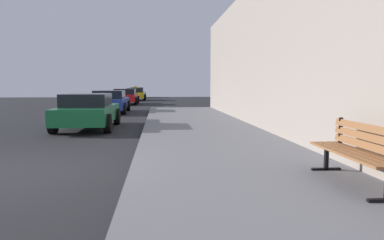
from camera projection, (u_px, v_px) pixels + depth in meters
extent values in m
plane|color=#232326|center=(20.00, 173.00, 6.35)|extent=(80.00, 80.00, 0.00)
cube|color=slate|center=(237.00, 164.00, 6.72)|extent=(4.00, 32.00, 0.15)
cube|color=gray|center=(352.00, 31.00, 6.67)|extent=(0.70, 32.00, 5.21)
cube|color=brown|center=(341.00, 153.00, 5.05)|extent=(0.13, 1.86, 0.04)
cube|color=brown|center=(349.00, 153.00, 5.06)|extent=(0.13, 1.86, 0.04)
cube|color=brown|center=(357.00, 153.00, 5.07)|extent=(0.13, 1.86, 0.04)
cube|color=brown|center=(365.00, 153.00, 5.08)|extent=(0.13, 1.86, 0.04)
cube|color=brown|center=(368.00, 146.00, 5.07)|extent=(0.08, 1.86, 0.11)
cube|color=brown|center=(368.00, 137.00, 5.06)|extent=(0.08, 1.86, 0.11)
cube|color=brown|center=(369.00, 128.00, 5.05)|extent=(0.08, 1.86, 0.11)
cube|color=black|center=(326.00, 157.00, 5.89)|extent=(0.06, 0.06, 0.45)
cube|color=black|center=(326.00, 169.00, 5.91)|extent=(0.50, 0.07, 0.04)
cube|color=black|center=(341.00, 131.00, 5.86)|extent=(0.05, 0.05, 0.44)
cube|color=#196638|center=(88.00, 114.00, 12.67)|extent=(1.74, 4.08, 0.55)
cube|color=black|center=(87.00, 100.00, 12.42)|extent=(1.53, 1.84, 0.45)
cylinder|color=black|center=(73.00, 117.00, 13.91)|extent=(0.22, 0.64, 0.64)
cylinder|color=black|center=(117.00, 116.00, 14.07)|extent=(0.22, 0.64, 0.64)
cylinder|color=black|center=(53.00, 124.00, 11.32)|extent=(0.22, 0.64, 0.64)
cylinder|color=black|center=(108.00, 124.00, 11.48)|extent=(0.22, 0.64, 0.64)
cube|color=#233899|center=(110.00, 103.00, 19.92)|extent=(1.79, 4.22, 0.55)
cube|color=black|center=(109.00, 94.00, 19.66)|extent=(1.58, 1.90, 0.45)
cylinder|color=black|center=(98.00, 106.00, 21.19)|extent=(0.22, 0.64, 0.64)
cylinder|color=black|center=(128.00, 106.00, 21.36)|extent=(0.22, 0.64, 0.64)
cylinder|color=black|center=(90.00, 109.00, 18.52)|extent=(0.22, 0.64, 0.64)
cylinder|color=black|center=(124.00, 109.00, 18.68)|extent=(0.22, 0.64, 0.64)
cube|color=red|center=(126.00, 98.00, 28.70)|extent=(1.83, 4.58, 0.55)
cube|color=black|center=(125.00, 92.00, 28.42)|extent=(1.61, 2.06, 0.45)
cylinder|color=black|center=(116.00, 100.00, 30.08)|extent=(0.22, 0.64, 0.64)
cylinder|color=black|center=(138.00, 100.00, 30.26)|extent=(0.22, 0.64, 0.64)
cylinder|color=black|center=(112.00, 101.00, 27.18)|extent=(0.22, 0.64, 0.64)
cylinder|color=black|center=(136.00, 101.00, 27.35)|extent=(0.22, 0.64, 0.64)
cube|color=yellow|center=(136.00, 95.00, 36.03)|extent=(1.83, 4.06, 0.55)
cube|color=black|center=(135.00, 90.00, 35.78)|extent=(1.61, 1.83, 0.45)
cube|color=yellow|center=(135.00, 87.00, 35.75)|extent=(0.36, 0.14, 0.16)
cylinder|color=black|center=(128.00, 97.00, 37.25)|extent=(0.22, 0.64, 0.64)
cylinder|color=black|center=(145.00, 97.00, 37.43)|extent=(0.22, 0.64, 0.64)
cylinder|color=black|center=(125.00, 98.00, 34.68)|extent=(0.22, 0.64, 0.64)
cylinder|color=black|center=(144.00, 98.00, 34.86)|extent=(0.22, 0.64, 0.64)
cube|color=white|center=(137.00, 93.00, 44.45)|extent=(1.73, 4.13, 0.55)
cube|color=black|center=(137.00, 89.00, 44.20)|extent=(1.52, 1.86, 0.45)
cylinder|color=black|center=(131.00, 95.00, 45.70)|extent=(0.22, 0.64, 0.64)
cylinder|color=black|center=(145.00, 95.00, 45.87)|extent=(0.22, 0.64, 0.64)
cylinder|color=black|center=(130.00, 95.00, 43.08)|extent=(0.22, 0.64, 0.64)
cylinder|color=black|center=(144.00, 95.00, 43.24)|extent=(0.22, 0.64, 0.64)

